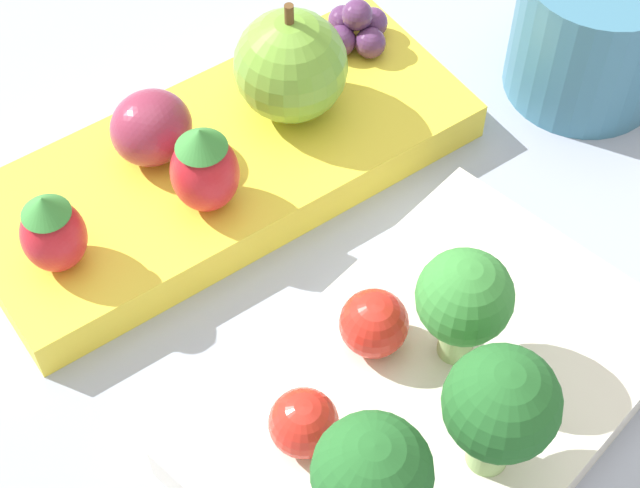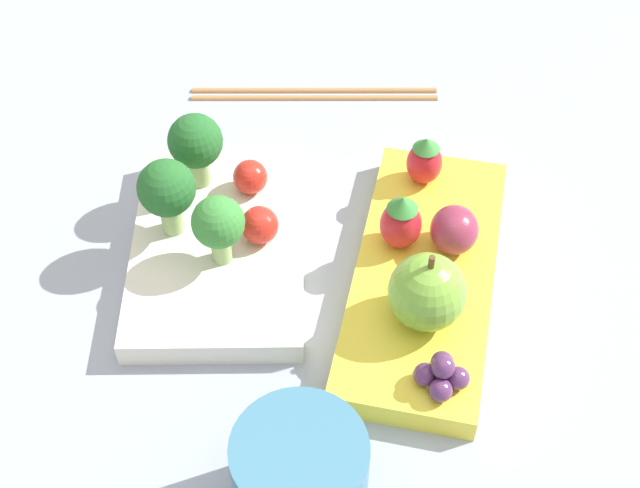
% 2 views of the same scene
% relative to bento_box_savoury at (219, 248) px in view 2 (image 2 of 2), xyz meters
% --- Properties ---
extents(ground_plane, '(4.00, 4.00, 0.00)m').
position_rel_bento_box_savoury_xyz_m(ground_plane, '(0.01, -0.08, -0.01)').
color(ground_plane, '#939EB2').
extents(bento_box_savoury, '(0.20, 0.15, 0.02)m').
position_rel_bento_box_savoury_xyz_m(bento_box_savoury, '(0.00, 0.00, 0.00)').
color(bento_box_savoury, silver).
rests_on(bento_box_savoury, ground_plane).
extents(bento_box_fruit, '(0.24, 0.11, 0.02)m').
position_rel_bento_box_savoury_xyz_m(bento_box_fruit, '(-0.01, -0.15, 0.00)').
color(bento_box_fruit, yellow).
rests_on(bento_box_fruit, ground_plane).
extents(broccoli_floret_0, '(0.04, 0.04, 0.06)m').
position_rel_bento_box_savoury_xyz_m(broccoli_floret_0, '(-0.02, -0.01, 0.04)').
color(broccoli_floret_0, '#93B770').
rests_on(broccoli_floret_0, bento_box_savoury).
extents(broccoli_floret_1, '(0.04, 0.04, 0.06)m').
position_rel_bento_box_savoury_xyz_m(broccoli_floret_1, '(0.05, 0.02, 0.05)').
color(broccoli_floret_1, '#93B770').
rests_on(broccoli_floret_1, bento_box_savoury).
extents(broccoli_floret_2, '(0.04, 0.04, 0.06)m').
position_rel_bento_box_savoury_xyz_m(broccoli_floret_2, '(0.00, 0.03, 0.05)').
color(broccoli_floret_2, '#93B770').
rests_on(broccoli_floret_2, bento_box_savoury).
extents(cherry_tomato_0, '(0.03, 0.03, 0.03)m').
position_rel_bento_box_savoury_xyz_m(cherry_tomato_0, '(0.01, -0.03, 0.02)').
color(cherry_tomato_0, red).
rests_on(cherry_tomato_0, bento_box_savoury).
extents(cherry_tomato_1, '(0.03, 0.03, 0.03)m').
position_rel_bento_box_savoury_xyz_m(cherry_tomato_1, '(0.05, -0.01, 0.02)').
color(cherry_tomato_1, red).
rests_on(cherry_tomato_1, bento_box_savoury).
extents(apple, '(0.05, 0.05, 0.06)m').
position_rel_bento_box_savoury_xyz_m(apple, '(-0.05, -0.15, 0.04)').
color(apple, '#70A838').
rests_on(apple, bento_box_fruit).
extents(strawberry_0, '(0.03, 0.03, 0.04)m').
position_rel_bento_box_savoury_xyz_m(strawberry_0, '(0.08, -0.14, 0.03)').
color(strawberry_0, red).
rests_on(strawberry_0, bento_box_fruit).
extents(strawberry_1, '(0.03, 0.03, 0.04)m').
position_rel_bento_box_savoury_xyz_m(strawberry_1, '(0.01, -0.13, 0.03)').
color(strawberry_1, red).
rests_on(strawberry_1, bento_box_fruit).
extents(plum, '(0.04, 0.03, 0.03)m').
position_rel_bento_box_savoury_xyz_m(plum, '(0.02, -0.16, 0.03)').
color(plum, '#892D47').
rests_on(plum, bento_box_fruit).
extents(grape_cluster, '(0.03, 0.03, 0.03)m').
position_rel_bento_box_savoury_xyz_m(grape_cluster, '(-0.10, -0.16, 0.02)').
color(grape_cluster, '#562D5B').
rests_on(grape_cluster, bento_box_fruit).
extents(drinking_cup, '(0.08, 0.08, 0.07)m').
position_rel_bento_box_savoury_xyz_m(drinking_cup, '(-0.18, -0.09, 0.02)').
color(drinking_cup, teal).
rests_on(drinking_cup, ground_plane).
extents(chopsticks_pair, '(0.04, 0.21, 0.01)m').
position_rel_bento_box_savoury_xyz_m(chopsticks_pair, '(0.19, -0.04, -0.01)').
color(chopsticks_pair, '#A37547').
rests_on(chopsticks_pair, ground_plane).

